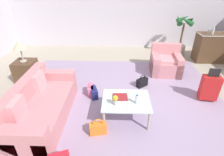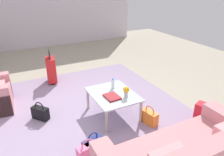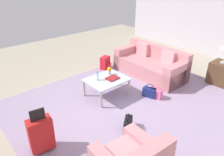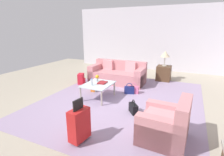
% 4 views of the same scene
% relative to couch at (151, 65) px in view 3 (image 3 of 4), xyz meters
% --- Properties ---
extents(ground_plane, '(12.00, 12.00, 0.00)m').
position_rel_couch_xyz_m(ground_plane, '(2.19, 0.60, -0.30)').
color(ground_plane, '#A89E89').
extents(area_rug, '(5.20, 4.40, 0.01)m').
position_rel_couch_xyz_m(area_rug, '(1.59, 0.80, -0.29)').
color(area_rug, '#9984A3').
rests_on(area_rug, ground).
extents(couch, '(0.94, 2.11, 0.83)m').
position_rel_couch_xyz_m(couch, '(0.00, 0.00, 0.00)').
color(couch, '#C67F84').
rests_on(couch, ground).
extents(coffee_table, '(0.97, 0.78, 0.46)m').
position_rel_couch_xyz_m(coffee_table, '(1.79, 0.10, 0.11)').
color(coffee_table, silver).
rests_on(coffee_table, ground).
extents(water_bottle, '(0.06, 0.06, 0.20)m').
position_rel_couch_xyz_m(water_bottle, '(1.99, -0.00, 0.26)').
color(water_bottle, silver).
rests_on(water_bottle, coffee_table).
extents(coffee_table_book, '(0.31, 0.25, 0.03)m').
position_rel_couch_xyz_m(coffee_table_book, '(1.67, 0.18, 0.18)').
color(coffee_table_book, maroon).
rests_on(coffee_table_book, coffee_table).
extents(flower_vase, '(0.11, 0.11, 0.21)m').
position_rel_couch_xyz_m(flower_vase, '(1.57, -0.05, 0.29)').
color(flower_vase, '#B2B7BC').
rests_on(flower_vase, coffee_table).
extents(side_table, '(0.54, 0.54, 0.60)m').
position_rel_couch_xyz_m(side_table, '(-1.01, 1.60, -0.00)').
color(side_table, '#513823').
rests_on(side_table, ground).
extents(suitcase_red, '(0.43, 0.27, 0.85)m').
position_rel_couch_xyz_m(suitcase_red, '(3.79, 0.80, 0.06)').
color(suitcase_red, red).
rests_on(suitcase_red, ground).
extents(handbag_navy, '(0.23, 0.35, 0.36)m').
position_rel_couch_xyz_m(handbag_navy, '(1.03, 0.83, -0.17)').
color(handbag_navy, navy).
rests_on(handbag_navy, ground).
extents(handbag_orange, '(0.34, 0.20, 0.36)m').
position_rel_couch_xyz_m(handbag_orange, '(1.25, -0.36, -0.17)').
color(handbag_orange, orange).
rests_on(handbag_orange, ground).
extents(handbag_pink, '(0.18, 0.33, 0.36)m').
position_rel_couch_xyz_m(handbag_pink, '(0.93, 0.94, -0.17)').
color(handbag_pink, pink).
rests_on(handbag_pink, ground).
extents(handbag_black, '(0.34, 0.31, 0.36)m').
position_rel_couch_xyz_m(handbag_black, '(2.28, 1.36, -0.17)').
color(handbag_black, black).
rests_on(handbag_black, ground).
extents(backpack_red, '(0.35, 0.32, 0.40)m').
position_rel_couch_xyz_m(backpack_red, '(0.79, -1.19, -0.11)').
color(backpack_red, red).
rests_on(backpack_red, ground).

